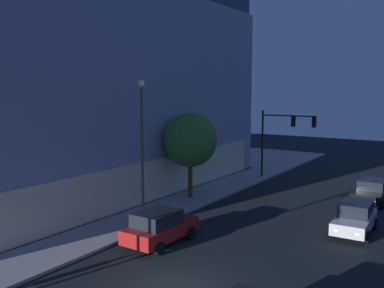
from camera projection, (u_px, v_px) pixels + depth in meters
The scene contains 7 objects.
modern_building at pixel (44, 81), 35.56m from camera, with size 32.22×23.82×17.80m.
traffic_light_far_corner at pixel (284, 130), 37.58m from camera, with size 0.51×5.27×6.06m.
street_lamp_sidewalk at pixel (142, 135), 24.34m from camera, with size 0.44×0.44×8.44m.
sidewalk_tree at pixel (190, 140), 30.67m from camera, with size 3.97×3.97×6.25m.
car_red at pixel (160, 227), 22.00m from camera, with size 4.35×2.22×1.78m.
car_silver at pixel (355, 217), 23.73m from camera, with size 4.39×2.15×1.71m.
car_black at pixel (372, 191), 30.16m from camera, with size 4.40×2.15×1.63m.
Camera 1 is at (-12.84, -9.40, 7.93)m, focal length 39.41 mm.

